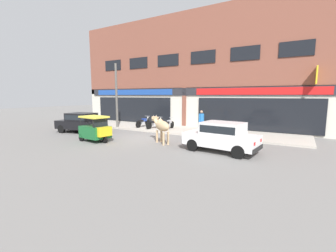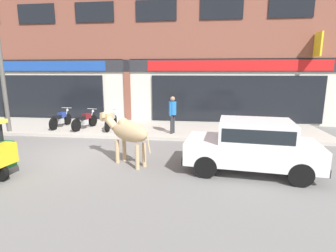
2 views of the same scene
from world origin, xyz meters
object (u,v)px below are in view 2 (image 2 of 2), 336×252
object	(u,v)px
motorcycle_1	(85,121)
utility_pole	(2,72)
motorcycle_0	(61,119)
pedestrian	(173,111)
cow	(128,132)
motorcycle_2	(111,121)
car_1	(252,144)

from	to	relation	value
motorcycle_1	utility_pole	bearing A→B (deg)	-163.85
motorcycle_0	pedestrian	world-z (taller)	pedestrian
motorcycle_0	cow	bearing A→B (deg)	-43.24
motorcycle_2	pedestrian	xyz separation A→B (m)	(2.94, -0.54, 0.60)
car_1	motorcycle_1	world-z (taller)	car_1
cow	pedestrian	size ratio (longest dim) A/B	1.19
motorcycle_2	car_1	bearing A→B (deg)	-38.17
motorcycle_0	car_1	bearing A→B (deg)	-28.71
cow	car_1	bearing A→B (deg)	-2.92
pedestrian	utility_pole	xyz separation A→B (m)	(-7.33, -0.50, 1.62)
motorcycle_1	pedestrian	world-z (taller)	pedestrian
car_1	utility_pole	bearing A→B (deg)	161.49
motorcycle_0	motorcycle_1	distance (m)	1.31
car_1	motorcycle_2	size ratio (longest dim) A/B	2.06
cow	motorcycle_1	world-z (taller)	cow
car_1	motorcycle_1	distance (m)	8.00
motorcycle_1	motorcycle_2	world-z (taller)	same
car_1	cow	bearing A→B (deg)	177.08
motorcycle_1	pedestrian	distance (m)	4.22
car_1	utility_pole	xyz separation A→B (m)	(-9.94, 3.33, 1.91)
motorcycle_0	motorcycle_1	xyz separation A→B (m)	(1.29, -0.18, 0.00)
car_1	motorcycle_0	distance (m)	9.21
motorcycle_2	motorcycle_0	bearing A→B (deg)	178.78
cow	motorcycle_1	xyz separation A→B (m)	(-3.21, 4.06, -0.49)
motorcycle_0	motorcycle_2	bearing A→B (deg)	-1.22
cow	motorcycle_0	distance (m)	6.21
motorcycle_1	car_1	bearing A→B (deg)	-32.07
car_1	pedestrian	world-z (taller)	pedestrian
utility_pole	pedestrian	bearing A→B (deg)	3.89
motorcycle_1	utility_pole	world-z (taller)	utility_pole
cow	utility_pole	distance (m)	7.32
pedestrian	motorcycle_1	bearing A→B (deg)	174.25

